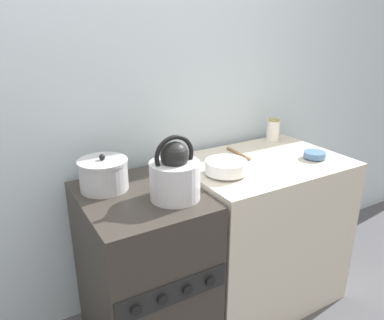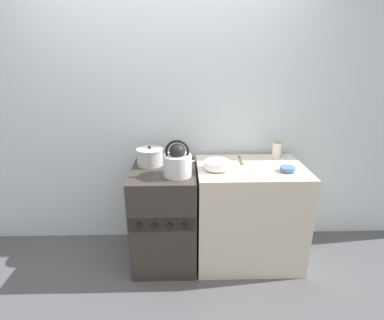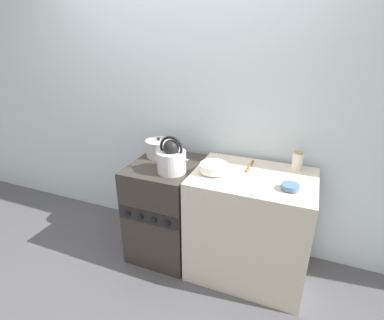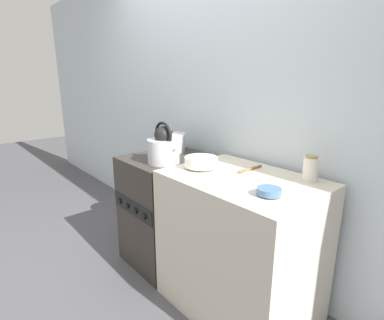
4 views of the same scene
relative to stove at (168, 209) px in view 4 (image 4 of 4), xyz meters
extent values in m
plane|color=#4C4C51|center=(0.00, -0.31, -0.43)|extent=(12.00, 12.00, 0.00)
cube|color=silver|center=(0.00, 0.41, 0.82)|extent=(7.00, 0.06, 2.50)
cube|color=#332D28|center=(0.00, 0.00, 0.00)|extent=(0.53, 0.63, 0.86)
cube|color=black|center=(0.00, -0.31, 0.10)|extent=(0.51, 0.01, 0.11)
cylinder|color=black|center=(-0.17, -0.33, 0.10)|extent=(0.04, 0.02, 0.04)
cylinder|color=black|center=(-0.06, -0.33, 0.10)|extent=(0.04, 0.02, 0.04)
cylinder|color=black|center=(0.06, -0.33, 0.10)|extent=(0.04, 0.02, 0.04)
cylinder|color=black|center=(0.17, -0.33, 0.10)|extent=(0.04, 0.02, 0.04)
cube|color=beige|center=(0.73, 0.01, 0.01)|extent=(0.90, 0.65, 0.88)
cylinder|color=silver|center=(0.12, -0.11, 0.51)|extent=(0.22, 0.22, 0.17)
sphere|color=black|center=(0.12, -0.11, 0.63)|extent=(0.12, 0.12, 0.12)
torus|color=black|center=(0.12, -0.11, 0.63)|extent=(0.19, 0.02, 0.19)
cone|color=silver|center=(0.23, -0.11, 0.54)|extent=(0.11, 0.05, 0.09)
cylinder|color=#B2B2B7|center=(-0.12, 0.14, 0.49)|extent=(0.22, 0.22, 0.13)
cylinder|color=#B2B2B7|center=(-0.12, 0.14, 0.57)|extent=(0.23, 0.23, 0.01)
sphere|color=black|center=(-0.12, 0.14, 0.59)|extent=(0.03, 0.03, 0.03)
cylinder|color=white|center=(0.44, -0.05, 0.46)|extent=(0.09, 0.09, 0.01)
cylinder|color=white|center=(0.44, -0.05, 0.49)|extent=(0.21, 0.21, 0.06)
cylinder|color=#4C729E|center=(1.00, -0.11, 0.45)|extent=(0.05, 0.05, 0.01)
cylinder|color=#4C729E|center=(1.00, -0.11, 0.47)|extent=(0.12, 0.12, 0.03)
cylinder|color=silver|center=(1.01, 0.25, 0.52)|extent=(0.08, 0.08, 0.13)
cylinder|color=#998C4C|center=(1.01, 0.25, 0.59)|extent=(0.07, 0.07, 0.01)
cylinder|color=olive|center=(0.67, 0.18, 0.46)|extent=(0.02, 0.17, 0.02)
ellipsoid|color=olive|center=(0.67, 0.07, 0.46)|extent=(0.03, 0.05, 0.02)
camera|label=1|loc=(-0.58, -1.45, 1.17)|focal=35.00mm
camera|label=2|loc=(0.17, -2.31, 1.33)|focal=28.00mm
camera|label=3|loc=(1.05, -1.99, 1.43)|focal=28.00mm
camera|label=4|loc=(1.79, -1.29, 1.01)|focal=28.00mm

